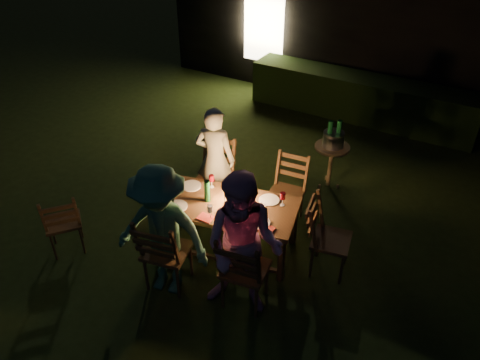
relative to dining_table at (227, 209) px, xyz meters
The scene contains 29 objects.
garden_envelope 6.90m from the dining_table, 84.35° to the left, with size 40.00×40.00×3.20m.
dining_table is the anchor object (origin of this frame).
chair_near_left 0.94m from the dining_table, 107.23° to the right, with size 0.57×0.60×1.06m.
chair_near_right 0.94m from the dining_table, 46.80° to the right, with size 0.54×0.57×1.04m.
chair_far_left 0.94m from the dining_table, 133.23° to the left, with size 0.55×0.58×1.04m.
chair_far_right 1.00m from the dining_table, 67.36° to the left, with size 0.48×0.51×0.97m.
chair_end 1.27m from the dining_table, 13.06° to the left, with size 0.55×0.53×1.00m.
chair_spare 2.01m from the dining_table, 148.94° to the right, with size 0.60×0.59×0.92m.
person_house_side 0.94m from the dining_table, 131.78° to the left, with size 0.55×0.36×1.50m, color beige.
person_opp_right 0.96m from the dining_table, 48.22° to the right, with size 0.82×0.64×1.68m, color #CA8BB2.
person_opp_left 0.95m from the dining_table, 105.74° to the right, with size 1.04×0.60×1.60m, color #3A7557.
lantern 0.24m from the dining_table, 58.02° to the left, with size 0.16×0.16×0.35m.
plate_far_left 0.60m from the dining_table, behind, with size 0.25×0.25×0.01m, color white.
plate_near_left 0.60m from the dining_table, 145.18° to the right, with size 0.25×0.25×0.01m, color white.
plate_far_right 0.51m from the dining_table, 39.07° to the left, with size 0.25×0.25×0.01m, color white.
plate_near_right 0.51m from the dining_table, 13.03° to the right, with size 0.25×0.25×0.01m, color white.
wineglass_a 0.44m from the dining_table, 150.00° to the left, with size 0.06×0.06×0.18m, color #59070F, non-canonical shape.
wineglass_b 0.75m from the dining_table, 157.52° to the right, with size 0.06×0.06×0.18m, color #59070F, non-canonical shape.
wineglass_c 0.44m from the dining_table, 30.00° to the right, with size 0.06×0.06×0.18m, color #59070F, non-canonical shape.
wineglass_d 0.66m from the dining_table, 29.21° to the left, with size 0.06×0.06×0.18m, color #59070F, non-canonical shape.
wineglass_e 0.35m from the dining_table, 95.41° to the right, with size 0.06×0.06×0.18m, color silver, non-canonical shape.
bottle_table 0.33m from the dining_table, 166.98° to the right, with size 0.07×0.07×0.28m, color #0F471E.
napkin_left 0.36m from the dining_table, 102.09° to the right, with size 0.18×0.14×0.01m, color red.
napkin_right 0.63m from the dining_table, 15.59° to the right, with size 0.18×0.14×0.01m, color red.
phone 0.69m from the dining_table, 141.16° to the right, with size 0.14×0.07×0.01m, color black.
side_table 2.03m from the dining_table, 73.99° to the left, with size 0.50×0.50×0.68m.
ice_bucket 2.03m from the dining_table, 73.99° to the left, with size 0.30×0.30×0.22m, color #A5A8AD.
bottle_bucket_a 1.99m from the dining_table, 75.06° to the left, with size 0.07×0.07×0.32m, color #0F471E.
bottle_bucket_b 2.09m from the dining_table, 72.97° to the left, with size 0.07×0.07×0.32m, color #0F471E.
Camera 1 is at (1.68, -4.36, 4.00)m, focal length 35.00 mm.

